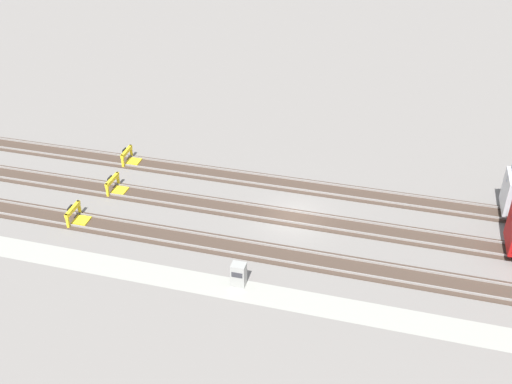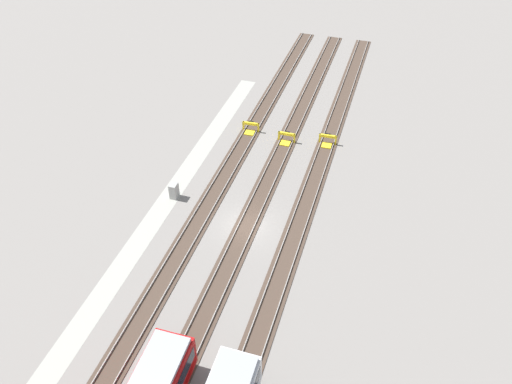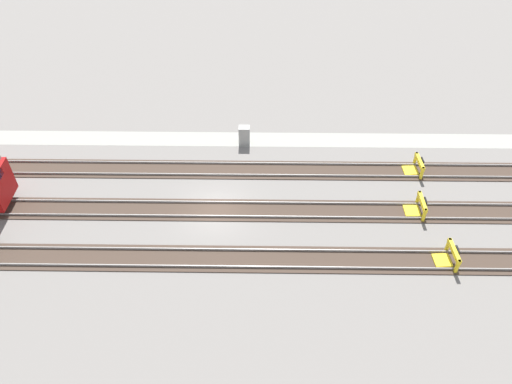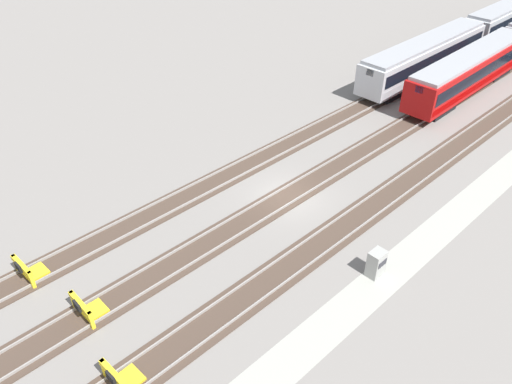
# 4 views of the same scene
# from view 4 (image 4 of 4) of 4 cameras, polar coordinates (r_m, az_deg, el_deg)

# --- Properties ---
(ground_plane) EXTENTS (400.00, 400.00, 0.00)m
(ground_plane) POSITION_cam_4_polar(r_m,az_deg,el_deg) (32.59, 3.66, -0.51)
(ground_plane) COLOR gray
(service_walkway) EXTENTS (54.00, 2.00, 0.01)m
(service_walkway) POSITION_cam_4_polar(r_m,az_deg,el_deg) (28.92, 16.25, -7.78)
(service_walkway) COLOR #9E9E93
(service_walkway) RESTS_ON ground
(rail_track_nearest) EXTENTS (90.00, 2.24, 0.21)m
(rail_track_nearest) POSITION_cam_4_polar(r_m,az_deg,el_deg) (30.39, 9.89, -4.08)
(rail_track_nearest) COLOR #47382D
(rail_track_nearest) RESTS_ON ground
(rail_track_near_inner) EXTENTS (90.00, 2.24, 0.21)m
(rail_track_near_inner) POSITION_cam_4_polar(r_m,az_deg,el_deg) (32.57, 3.66, -0.45)
(rail_track_near_inner) COLOR #47382D
(rail_track_near_inner) RESTS_ON ground
(rail_track_middle) EXTENTS (90.00, 2.24, 0.21)m
(rail_track_middle) POSITION_cam_4_polar(r_m,az_deg,el_deg) (35.20, -1.70, 2.69)
(rail_track_middle) COLOR #47382D
(rail_track_middle) RESTS_ON ground
(subway_car_front_row_left_inner) EXTENTS (18.02, 2.97, 3.70)m
(subway_car_front_row_left_inner) POSITION_cam_4_polar(r_m,az_deg,el_deg) (67.88, 27.08, 17.47)
(subway_car_front_row_left_inner) COLOR silver
(subway_car_front_row_left_inner) RESTS_ON ground
(subway_car_front_row_right_inner) EXTENTS (18.05, 3.20, 3.70)m
(subway_car_front_row_right_inner) POSITION_cam_4_polar(r_m,az_deg,el_deg) (49.61, 23.22, 12.65)
(subway_car_front_row_right_inner) COLOR #A80F0F
(subway_car_front_row_right_inner) RESTS_ON ground
(subway_car_front_row_rightmost) EXTENTS (18.02, 2.95, 3.70)m
(subway_car_front_row_rightmost) POSITION_cam_4_polar(r_m,az_deg,el_deg) (51.38, 18.69, 14.40)
(subway_car_front_row_rightmost) COLOR silver
(subway_car_front_row_rightmost) RESTS_ON ground
(bumper_stop_nearest_track) EXTENTS (1.38, 2.01, 1.22)m
(bumper_stop_nearest_track) POSITION_cam_4_polar(r_m,az_deg,el_deg) (23.25, -15.15, -19.88)
(bumper_stop_nearest_track) COLOR yellow
(bumper_stop_nearest_track) RESTS_ON ground
(bumper_stop_near_inner_track) EXTENTS (1.34, 2.00, 1.22)m
(bumper_stop_near_inner_track) POSITION_cam_4_polar(r_m,az_deg,el_deg) (26.19, -18.74, -12.48)
(bumper_stop_near_inner_track) COLOR yellow
(bumper_stop_near_inner_track) RESTS_ON ground
(bumper_stop_middle_track) EXTENTS (1.38, 2.01, 1.22)m
(bumper_stop_middle_track) POSITION_cam_4_polar(r_m,az_deg,el_deg) (29.25, -24.55, -8.12)
(bumper_stop_middle_track) COLOR yellow
(bumper_stop_middle_track) RESTS_ON ground
(electrical_cabinet) EXTENTS (0.90, 0.73, 1.60)m
(electrical_cabinet) POSITION_cam_4_polar(r_m,az_deg,el_deg) (27.34, 13.57, -7.95)
(electrical_cabinet) COLOR #9E9E99
(electrical_cabinet) RESTS_ON ground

